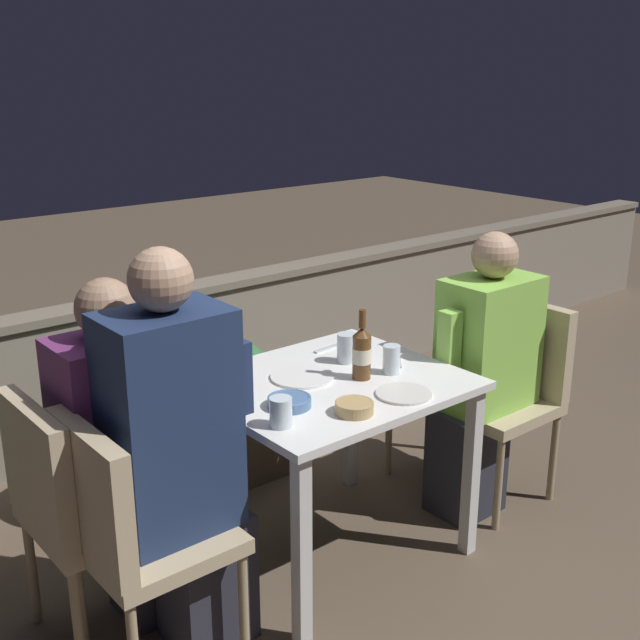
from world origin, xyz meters
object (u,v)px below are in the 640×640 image
at_px(person_navy_jumper, 180,458).
at_px(person_green_blouse, 482,375).
at_px(chair_left_near, 126,524).
at_px(person_purple_stripe, 128,454).
at_px(chair_right_far, 464,365).
at_px(chair_left_far, 72,498).
at_px(beer_bottle, 362,352).
at_px(chair_right_near, 510,380).

height_order(person_navy_jumper, person_green_blouse, person_navy_jumper).
xyz_separation_m(person_navy_jumper, person_green_blouse, (1.43, -0.01, -0.08)).
bearing_deg(chair_left_near, person_green_blouse, -0.45).
bearing_deg(person_green_blouse, person_purple_stripe, 169.91).
bearing_deg(chair_right_far, chair_left_near, -172.48).
bearing_deg(chair_left_far, person_green_blouse, -8.92).
xyz_separation_m(chair_left_far, person_green_blouse, (1.68, -0.26, 0.08)).
xyz_separation_m(chair_left_far, person_purple_stripe, (0.20, -0.00, 0.09)).
bearing_deg(person_green_blouse, chair_right_far, 53.38).
relative_size(person_purple_stripe, chair_right_far, 1.40).
xyz_separation_m(person_green_blouse, beer_bottle, (-0.62, 0.07, 0.22)).
bearing_deg(person_green_blouse, chair_left_near, 179.55).
bearing_deg(chair_left_far, chair_right_far, -0.40).
height_order(chair_right_near, chair_right_far, same).
distance_m(chair_right_near, beer_bottle, 0.87).
bearing_deg(person_green_blouse, person_navy_jumper, 179.49).
height_order(chair_left_far, beer_bottle, beer_bottle).
bearing_deg(beer_bottle, chair_left_far, 169.91).
bearing_deg(beer_bottle, person_navy_jumper, -175.66).
distance_m(chair_left_near, beer_bottle, 1.05).
distance_m(chair_left_far, chair_right_far, 1.87).
relative_size(person_navy_jumper, chair_left_far, 1.56).
height_order(chair_left_near, person_purple_stripe, person_purple_stripe).
height_order(chair_left_near, beer_bottle, beer_bottle).
distance_m(chair_left_near, chair_right_near, 1.82).
distance_m(person_purple_stripe, chair_right_far, 1.67).
xyz_separation_m(chair_right_far, beer_bottle, (-0.80, -0.18, 0.30)).
relative_size(person_green_blouse, beer_bottle, 4.53).
bearing_deg(person_purple_stripe, chair_left_far, 180.00).
bearing_deg(person_navy_jumper, chair_right_near, -0.45).
xyz_separation_m(chair_left_near, person_purple_stripe, (0.14, 0.25, 0.09)).
relative_size(chair_right_far, beer_bottle, 3.26).
height_order(chair_left_far, chair_right_near, same).
bearing_deg(person_navy_jumper, chair_right_far, 8.41).
bearing_deg(beer_bottle, chair_right_far, 12.43).
relative_size(chair_left_near, chair_right_near, 1.00).
relative_size(chair_right_near, chair_right_far, 1.00).
relative_size(person_purple_stripe, beer_bottle, 4.58).
distance_m(chair_left_near, person_navy_jumper, 0.25).
bearing_deg(person_navy_jumper, chair_left_near, 180.00).
height_order(chair_left_far, person_purple_stripe, person_purple_stripe).
height_order(chair_right_near, person_green_blouse, person_green_blouse).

